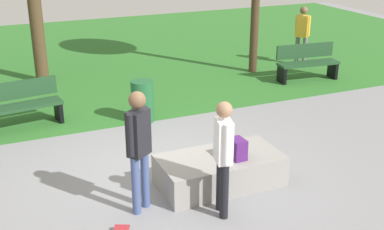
{
  "coord_description": "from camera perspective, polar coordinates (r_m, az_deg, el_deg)",
  "views": [
    {
      "loc": [
        -2.43,
        -6.97,
        3.87
      ],
      "look_at": [
        0.73,
        0.36,
        0.77
      ],
      "focal_mm": 47.11,
      "sensor_mm": 36.0,
      "label": 1
    }
  ],
  "objects": [
    {
      "name": "grass_lawn",
      "position": [
        15.73,
        -13.81,
        6.38
      ],
      "size": [
        26.6,
        11.84,
        0.01
      ],
      "primitive_type": "cube",
      "color": "#2D6B28",
      "rests_on": "ground_plane"
    },
    {
      "name": "pedestrian_with_backpack",
      "position": [
        14.61,
        12.41,
        9.36
      ],
      "size": [
        0.45,
        0.44,
        1.65
      ],
      "color": "slate",
      "rests_on": "ground_plane"
    },
    {
      "name": "skater_performing_trick",
      "position": [
        6.79,
        3.56,
        -4.04
      ],
      "size": [
        0.27,
        0.42,
        1.67
      ],
      "color": "black",
      "rests_on": "ground_plane"
    },
    {
      "name": "backpack_on_ledge",
      "position": [
        7.66,
        5.18,
        -3.84
      ],
      "size": [
        0.21,
        0.29,
        0.32
      ],
      "primitive_type": "cube",
      "rotation": [
        0.0,
        0.0,
        1.61
      ],
      "color": "#4C1E66",
      "rests_on": "concrete_ledge"
    },
    {
      "name": "trash_bin",
      "position": [
        10.27,
        -5.63,
        1.56
      ],
      "size": [
        0.46,
        0.46,
        0.86
      ],
      "primitive_type": "cylinder",
      "color": "#1E592D",
      "rests_on": "ground_plane"
    },
    {
      "name": "concrete_ledge",
      "position": [
        7.87,
        3.19,
        -6.26
      ],
      "size": [
        1.91,
        0.98,
        0.48
      ],
      "primitive_type": "cube",
      "color": "gray",
      "rests_on": "ground_plane"
    },
    {
      "name": "park_bench_far_left",
      "position": [
        13.29,
        12.9,
        5.92
      ],
      "size": [
        1.64,
        0.63,
        0.91
      ],
      "color": "#1E4223",
      "rests_on": "ground_plane"
    },
    {
      "name": "skater_watching",
      "position": [
        6.87,
        -6.04,
        -3.12
      ],
      "size": [
        0.38,
        0.35,
        1.78
      ],
      "color": "#3F5184",
      "rests_on": "ground_plane"
    },
    {
      "name": "ground_plane",
      "position": [
        8.34,
        -3.67,
        -6.47
      ],
      "size": [
        28.0,
        28.0,
        0.0
      ],
      "primitive_type": "plane",
      "color": "gray"
    },
    {
      "name": "park_bench_far_right",
      "position": [
        10.48,
        -18.94,
        1.18
      ],
      "size": [
        1.65,
        0.69,
        0.91
      ],
      "color": "#1E4223",
      "rests_on": "ground_plane"
    }
  ]
}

